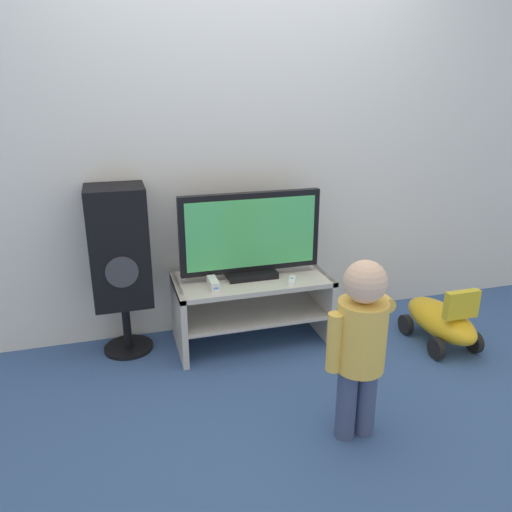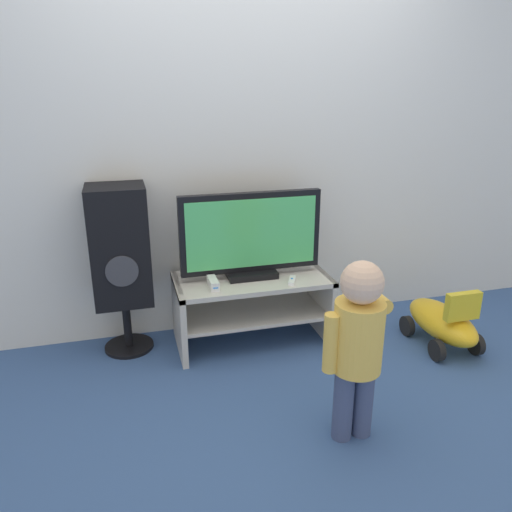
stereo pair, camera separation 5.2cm
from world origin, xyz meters
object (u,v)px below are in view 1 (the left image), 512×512
object	(u,v)px
game_console	(213,283)
speaker_tower	(120,250)
television	(251,236)
child	(360,336)
ride_on_toy	(442,320)
remote_primary	(292,280)

from	to	relation	value
game_console	speaker_tower	distance (m)	0.59
television	child	xyz separation A→B (m)	(0.22, -1.04, -0.18)
game_console	child	bearing A→B (deg)	-62.26
game_console	ride_on_toy	world-z (taller)	game_console
remote_primary	speaker_tower	size ratio (longest dim) A/B	0.13
child	speaker_tower	world-z (taller)	speaker_tower
child	television	bearing A→B (deg)	101.88
child	remote_primary	bearing A→B (deg)	90.23
remote_primary	game_console	bearing A→B (deg)	174.38
remote_primary	child	bearing A→B (deg)	-89.77
game_console	child	size ratio (longest dim) A/B	0.18
television	speaker_tower	distance (m)	0.79
television	remote_primary	xyz separation A→B (m)	(0.21, -0.16, -0.25)
television	game_console	xyz separation A→B (m)	(-0.27, -0.12, -0.24)
game_console	speaker_tower	world-z (taller)	speaker_tower
television	child	distance (m)	1.08
game_console	television	bearing A→B (deg)	23.91
television	ride_on_toy	distance (m)	1.34
remote_primary	ride_on_toy	bearing A→B (deg)	-14.32
child	ride_on_toy	world-z (taller)	child
television	game_console	distance (m)	0.37
speaker_tower	television	bearing A→B (deg)	-6.66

